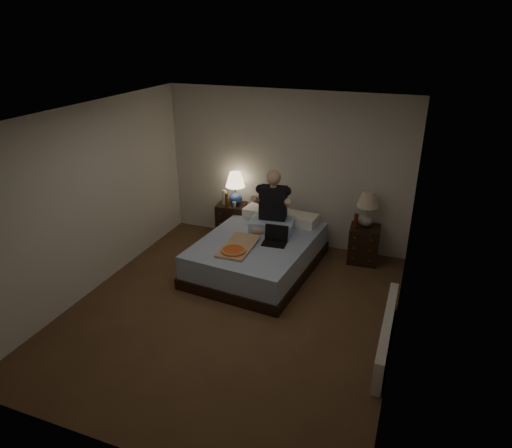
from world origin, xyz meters
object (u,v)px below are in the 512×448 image
at_px(nightstand_right, 364,244).
at_px(water_bottle, 224,197).
at_px(lamp_right, 367,209).
at_px(person, 273,201).
at_px(pizza_box, 233,251).
at_px(lamp_left, 235,189).
at_px(soda_can, 234,205).
at_px(beer_bottle_right, 356,221).
at_px(nightstand_left, 232,220).
at_px(laptop, 274,236).
at_px(bed, 258,254).
at_px(beer_bottle_left, 227,200).
at_px(radiator, 386,333).

xyz_separation_m(nightstand_right, water_bottle, (-2.35, 0.04, 0.44)).
distance_m(nightstand_right, lamp_right, 0.57).
xyz_separation_m(person, pizza_box, (-0.24, -0.95, -0.42)).
distance_m(water_bottle, pizza_box, 1.60).
bearing_deg(lamp_left, soda_can, -75.96).
bearing_deg(person, beer_bottle_right, 7.56).
bearing_deg(nightstand_left, nightstand_right, -9.84).
distance_m(nightstand_left, beer_bottle_right, 2.15).
bearing_deg(pizza_box, soda_can, 111.94).
xyz_separation_m(lamp_left, person, (0.82, -0.51, 0.08)).
height_order(nightstand_left, nightstand_right, nightstand_left).
height_order(lamp_right, water_bottle, lamp_right).
bearing_deg(lamp_right, water_bottle, -179.96).
height_order(nightstand_left, laptop, laptop).
bearing_deg(water_bottle, soda_can, -19.42).
relative_size(lamp_right, beer_bottle_right, 2.43).
bearing_deg(soda_can, nightstand_right, 1.03).
xyz_separation_m(lamp_left, soda_can, (0.03, -0.14, -0.23)).
relative_size(lamp_left, lamp_right, 1.00).
relative_size(bed, nightstand_right, 3.46).
bearing_deg(water_bottle, beer_bottle_left, -42.92).
xyz_separation_m(nightstand_right, radiator, (0.56, -2.00, -0.09)).
distance_m(bed, lamp_right, 1.77).
relative_size(lamp_right, beer_bottle_left, 2.43).
xyz_separation_m(water_bottle, radiator, (2.91, -2.04, -0.53)).
distance_m(soda_can, beer_bottle_left, 0.15).
height_order(lamp_right, laptop, lamp_right).
distance_m(bed, nightstand_left, 1.21).
bearing_deg(radiator, soda_can, 143.95).
distance_m(bed, soda_can, 1.11).
bearing_deg(beer_bottle_left, soda_can, -1.93).
xyz_separation_m(bed, nightstand_left, (-0.81, 0.91, 0.05)).
xyz_separation_m(lamp_right, beer_bottle_right, (-0.13, -0.13, -0.16)).
relative_size(water_bottle, pizza_box, 0.33).
height_order(nightstand_right, radiator, nightstand_right).
height_order(nightstand_left, lamp_right, lamp_right).
height_order(water_bottle, beer_bottle_right, water_bottle).
height_order(water_bottle, radiator, water_bottle).
bearing_deg(beer_bottle_right, water_bottle, 176.65).
xyz_separation_m(laptop, pizza_box, (-0.43, -0.48, -0.08)).
bearing_deg(pizza_box, beer_bottle_right, 40.56).
bearing_deg(lamp_left, nightstand_right, -2.65).
height_order(bed, soda_can, soda_can).
bearing_deg(lamp_right, lamp_left, 178.32).
bearing_deg(laptop, radiator, -37.52).
relative_size(nightstand_left, radiator, 0.38).
bearing_deg(water_bottle, nightstand_left, 32.94).
xyz_separation_m(lamp_left, beer_bottle_right, (2.03, -0.19, -0.19)).
relative_size(bed, beer_bottle_left, 8.70).
bearing_deg(nightstand_left, lamp_left, -7.28).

